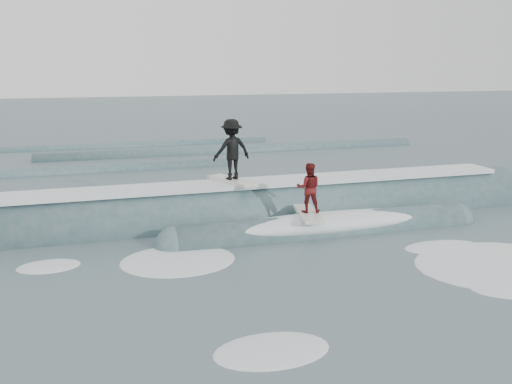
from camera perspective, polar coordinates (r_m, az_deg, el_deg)
name	(u,v)px	position (r m, az deg, el deg)	size (l,w,h in m)	color
ground	(290,257)	(14.87, 3.46, -6.50)	(160.00, 160.00, 0.00)	#394F54
breaking_wave	(258,219)	(18.20, 0.16, -2.76)	(21.92, 3.95, 2.34)	#345558
surfer_black	(232,151)	(17.85, -2.45, 4.08)	(1.33, 2.06, 1.99)	silver
surfer_red	(309,192)	(16.52, 5.28, 0.00)	(0.94, 2.07, 1.55)	silver
whitewater	(384,270)	(14.30, 12.71, -7.58)	(13.66, 6.90, 0.10)	white
far_swells	(129,158)	(31.24, -12.59, 3.33)	(34.77, 8.65, 0.80)	#345558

